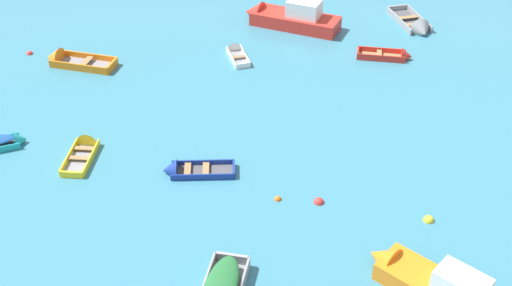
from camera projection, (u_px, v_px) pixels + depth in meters
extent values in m
cone|color=orange|center=(382.00, 258.00, 25.91)|extent=(1.72, 1.63, 1.37)
cube|color=white|center=(461.00, 285.00, 23.67)|extent=(2.03, 2.22, 0.95)
cube|color=black|center=(441.00, 270.00, 24.02)|extent=(1.01, 0.75, 0.42)
cube|color=red|center=(295.00, 21.00, 43.77)|extent=(5.84, 5.16, 0.87)
cone|color=red|center=(253.00, 13.00, 44.72)|extent=(1.95, 2.05, 1.69)
cube|color=white|center=(304.00, 9.00, 43.01)|extent=(2.54, 2.43, 1.09)
cube|color=black|center=(291.00, 3.00, 43.19)|extent=(0.97, 1.19, 0.48)
cube|color=gray|center=(232.00, 259.00, 26.09)|extent=(1.28, 0.72, 0.54)
cube|color=#4C4C51|center=(203.00, 172.00, 31.07)|extent=(2.98, 1.61, 0.08)
cube|color=navy|center=(202.00, 177.00, 30.55)|extent=(2.89, 0.70, 0.32)
cube|color=navy|center=(203.00, 163.00, 31.45)|extent=(2.89, 0.70, 0.32)
cube|color=navy|center=(234.00, 169.00, 31.05)|extent=(0.34, 1.08, 0.32)
cone|color=navy|center=(170.00, 170.00, 30.95)|extent=(0.89, 1.18, 1.05)
cube|color=#937047|center=(206.00, 169.00, 30.97)|extent=(0.51, 1.03, 0.03)
cube|color=#937047|center=(188.00, 169.00, 30.94)|extent=(0.51, 1.03, 0.03)
cube|color=gray|center=(81.00, 159.00, 31.88)|extent=(1.86, 2.83, 0.09)
cube|color=yellow|center=(69.00, 157.00, 31.85)|extent=(0.99, 2.61, 0.34)
cube|color=yellow|center=(91.00, 158.00, 31.77)|extent=(0.99, 2.61, 0.34)
cube|color=yellow|center=(71.00, 175.00, 30.69)|extent=(1.06, 0.47, 0.34)
cone|color=yellow|center=(89.00, 140.00, 32.96)|extent=(1.21, 0.95, 1.06)
cube|color=#937047|center=(79.00, 158.00, 31.65)|extent=(1.03, 0.60, 0.03)
cube|color=#937047|center=(84.00, 148.00, 32.30)|extent=(1.03, 0.60, 0.03)
cone|color=teal|center=(21.00, 140.00, 32.96)|extent=(0.67, 0.99, 0.93)
cube|color=gray|center=(238.00, 58.00, 40.31)|extent=(0.89, 2.35, 0.08)
cube|color=white|center=(231.00, 57.00, 40.14)|extent=(0.11, 2.43, 0.34)
cube|color=white|center=(245.00, 56.00, 40.34)|extent=(0.11, 2.43, 0.34)
cube|color=white|center=(243.00, 66.00, 39.29)|extent=(0.87, 0.11, 0.34)
cone|color=white|center=(233.00, 47.00, 41.22)|extent=(0.86, 0.58, 0.85)
cube|color=#937047|center=(239.00, 56.00, 40.10)|extent=(0.80, 0.27, 0.03)
cube|color=gray|center=(84.00, 65.00, 39.61)|extent=(3.79, 2.90, 0.12)
cube|color=orange|center=(78.00, 68.00, 38.95)|extent=(3.33, 1.91, 0.48)
cube|color=orange|center=(89.00, 57.00, 40.06)|extent=(3.33, 1.91, 0.48)
cube|color=orange|center=(112.00, 66.00, 39.12)|extent=(0.79, 1.27, 0.48)
cone|color=orange|center=(54.00, 58.00, 39.90)|extent=(1.41, 1.59, 1.34)
cube|color=#937047|center=(86.00, 61.00, 39.41)|extent=(0.95, 1.28, 0.03)
cube|color=#99754C|center=(381.00, 57.00, 40.45)|extent=(2.92, 1.99, 0.10)
cube|color=red|center=(382.00, 51.00, 40.77)|extent=(2.67, 1.22, 0.42)
cube|color=red|center=(382.00, 59.00, 39.94)|extent=(2.67, 1.22, 0.42)
cube|color=red|center=(358.00, 53.00, 40.54)|extent=(0.50, 0.96, 0.42)
cone|color=red|center=(407.00, 56.00, 40.15)|extent=(1.00, 1.16, 0.98)
cube|color=#937047|center=(379.00, 53.00, 40.33)|extent=(0.64, 0.96, 0.03)
cube|color=#4C4C51|center=(409.00, 22.00, 44.58)|extent=(1.41, 3.64, 0.11)
cube|color=gray|center=(419.00, 18.00, 44.64)|extent=(0.10, 3.80, 0.43)
cube|color=gray|center=(399.00, 21.00, 44.33)|extent=(0.10, 3.80, 0.43)
cube|color=gray|center=(397.00, 8.00, 45.98)|extent=(1.47, 0.15, 0.43)
cone|color=gray|center=(422.00, 32.00, 42.91)|extent=(1.44, 0.87, 1.43)
cube|color=#937047|center=(408.00, 17.00, 44.59)|extent=(1.34, 0.40, 0.03)
cube|color=#937047|center=(415.00, 24.00, 43.72)|extent=(1.34, 0.40, 0.03)
sphere|color=yellow|center=(428.00, 220.00, 28.36)|extent=(0.48, 0.48, 0.48)
sphere|color=orange|center=(278.00, 199.00, 29.50)|extent=(0.33, 0.33, 0.33)
sphere|color=red|center=(30.00, 54.00, 40.89)|extent=(0.39, 0.39, 0.39)
sphere|color=red|center=(319.00, 202.00, 29.34)|extent=(0.46, 0.46, 0.46)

